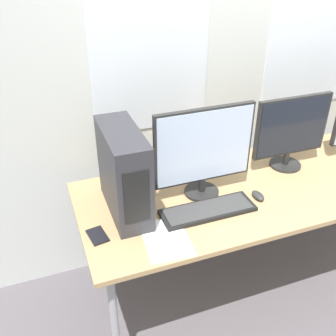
# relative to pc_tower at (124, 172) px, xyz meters

# --- Properties ---
(ground_plane) EXTENTS (14.00, 14.00, 0.00)m
(ground_plane) POSITION_rel_pc_tower_xyz_m (0.85, -0.45, -1.00)
(ground_plane) COLOR #565156
(wall_back) EXTENTS (8.00, 0.07, 2.70)m
(wall_back) POSITION_rel_pc_tower_xyz_m (0.85, 0.49, 0.35)
(wall_back) COLOR silver
(wall_back) RESTS_ON ground_plane
(desk) EXTENTS (2.22, 0.81, 0.78)m
(desk) POSITION_rel_pc_tower_xyz_m (0.85, -0.05, -0.28)
(desk) COLOR tan
(desk) RESTS_ON ground_plane
(pc_tower) EXTENTS (0.17, 0.46, 0.45)m
(pc_tower) POSITION_rel_pc_tower_xyz_m (0.00, 0.00, 0.00)
(pc_tower) COLOR #2D2D33
(pc_tower) RESTS_ON desk
(monitor_main) EXTENTS (0.55, 0.19, 0.51)m
(monitor_main) POSITION_rel_pc_tower_xyz_m (0.43, -0.00, 0.05)
(monitor_main) COLOR black
(monitor_main) RESTS_ON desk
(monitor_right_near) EXTENTS (0.48, 0.19, 0.45)m
(monitor_right_near) POSITION_rel_pc_tower_xyz_m (1.04, 0.09, 0.01)
(monitor_right_near) COLOR black
(monitor_right_near) RESTS_ON desk
(keyboard) EXTENTS (0.50, 0.17, 0.02)m
(keyboard) POSITION_rel_pc_tower_xyz_m (0.39, -0.17, -0.22)
(keyboard) COLOR black
(keyboard) RESTS_ON desk
(mouse) EXTENTS (0.05, 0.10, 0.03)m
(mouse) POSITION_rel_pc_tower_xyz_m (0.70, -0.15, -0.21)
(mouse) COLOR #2D2D2D
(mouse) RESTS_ON desk
(cell_phone) EXTENTS (0.10, 0.13, 0.01)m
(cell_phone) POSITION_rel_pc_tower_xyz_m (-0.19, -0.16, -0.22)
(cell_phone) COLOR black
(cell_phone) RESTS_ON desk
(paper_sheet_left) EXTENTS (0.24, 0.31, 0.00)m
(paper_sheet_left) POSITION_rel_pc_tower_xyz_m (0.12, -0.29, -0.23)
(paper_sheet_left) COLOR white
(paper_sheet_left) RESTS_ON desk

